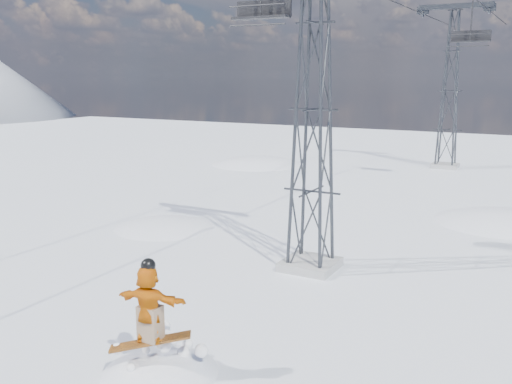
{
  "coord_description": "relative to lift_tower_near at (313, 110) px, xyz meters",
  "views": [
    {
      "loc": [
        8.09,
        -9.53,
        6.61
      ],
      "look_at": [
        0.89,
        3.85,
        3.48
      ],
      "focal_mm": 40.0,
      "sensor_mm": 36.0,
      "label": 1
    }
  ],
  "objects": [
    {
      "name": "lift_chair_mid",
      "position": [
        2.2,
        17.57,
        3.24
      ],
      "size": [
        2.16,
        0.62,
        2.68
      ],
      "color": "black",
      "rests_on": "ground"
    },
    {
      "name": "lift_chair_near",
      "position": [
        -2.2,
        0.52,
        3.3
      ],
      "size": [
        2.1,
        0.6,
        2.6
      ],
      "color": "black",
      "rests_on": "ground"
    },
    {
      "name": "lift_tower_near",
      "position": [
        0.0,
        0.0,
        0.0
      ],
      "size": [
        5.2,
        1.8,
        11.43
      ],
      "color": "#999999",
      "rests_on": "ground"
    },
    {
      "name": "snow_terrain",
      "position": [
        -5.57,
        13.24,
        -15.06
      ],
      "size": [
        39.0,
        37.0,
        22.0
      ],
      "color": "white",
      "rests_on": "ground"
    },
    {
      "name": "lift_tower_far",
      "position": [
        0.0,
        25.0,
        0.0
      ],
      "size": [
        5.2,
        1.8,
        11.43
      ],
      "color": "#999999",
      "rests_on": "ground"
    },
    {
      "name": "ground",
      "position": [
        -0.8,
        -8.0,
        -5.47
      ],
      "size": [
        120.0,
        120.0,
        0.0
      ],
      "primitive_type": "plane",
      "color": "white",
      "rests_on": "ground"
    }
  ]
}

